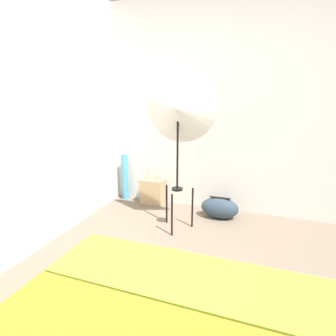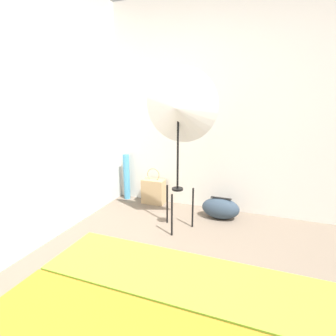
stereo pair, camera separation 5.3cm
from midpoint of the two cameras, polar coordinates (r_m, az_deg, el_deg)
The scene contains 6 objects.
wall_back at distance 3.32m, azimuth 12.33°, elevation 12.67°, with size 8.00×0.05×2.60m.
wall_side_left at distance 2.92m, azimuth -22.38°, elevation 11.76°, with size 0.05×8.00×2.60m.
photo_umbrella at distance 2.68m, azimuth 2.82°, elevation 13.01°, with size 0.78×0.32×1.72m.
tote_bag at distance 3.63m, azimuth -2.75°, elevation -5.02°, with size 0.31×0.17×0.50m.
duffel_bag at distance 3.26m, azimuth 11.82°, elevation -8.57°, with size 0.45×0.25×0.26m.
paper_roll at distance 3.79m, azimuth -8.60°, elevation -1.90°, with size 0.09×0.09×0.66m.
Camera 2 is at (0.52, -1.14, 1.37)m, focal length 28.00 mm.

